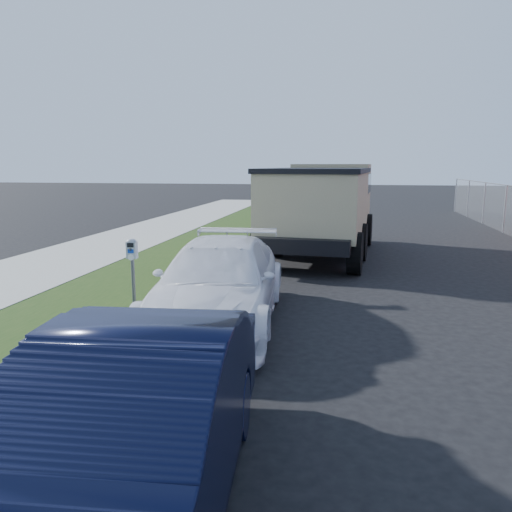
% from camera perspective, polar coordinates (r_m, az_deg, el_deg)
% --- Properties ---
extents(ground, '(120.00, 120.00, 0.00)m').
position_cam_1_polar(ground, '(7.73, 9.02, -8.98)').
color(ground, black).
rests_on(ground, ground).
extents(streetside, '(6.12, 50.00, 0.15)m').
position_cam_1_polar(streetside, '(11.17, -20.56, -3.10)').
color(streetside, gray).
rests_on(streetside, ground).
extents(parking_meter, '(0.18, 0.13, 1.25)m').
position_cam_1_polar(parking_meter, '(8.35, -13.95, -0.41)').
color(parking_meter, '#3F4247').
rests_on(parking_meter, ground).
extents(white_wagon, '(2.22, 4.73, 1.34)m').
position_cam_1_polar(white_wagon, '(8.08, -4.16, -3.08)').
color(white_wagon, white).
rests_on(white_wagon, ground).
extents(navy_sedan, '(1.83, 4.27, 1.37)m').
position_cam_1_polar(navy_sedan, '(3.79, -14.79, -19.32)').
color(navy_sedan, black).
rests_on(navy_sedan, ground).
extents(dump_truck, '(3.13, 6.76, 2.57)m').
position_cam_1_polar(dump_truck, '(14.54, 7.63, 5.95)').
color(dump_truck, black).
rests_on(dump_truck, ground).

